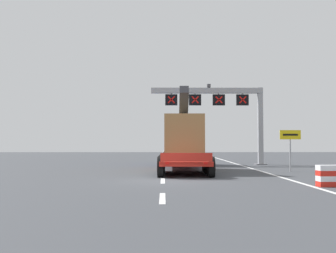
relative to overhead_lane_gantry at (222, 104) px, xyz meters
The scene contains 7 objects.
ground 15.28m from the overhead_lane_gantry, 109.55° to the right, with size 112.00×112.00×0.00m, color #424449.
lane_markings 17.59m from the overhead_lane_gantry, 106.97° to the left, with size 0.20×73.97×0.01m.
edge_line_right 5.50m from the overhead_lane_gantry, 48.88° to the right, with size 0.20×63.00×0.01m, color silver.
overhead_lane_gantry is the anchor object (origin of this frame).
heavy_haul_truck_red 6.43m from the overhead_lane_gantry, 128.76° to the right, with size 3.28×14.11×5.30m.
exit_sign_yellow 8.92m from the overhead_lane_gantry, 67.69° to the right, with size 1.32×0.15×2.64m.
crash_barrier_striped 16.94m from the overhead_lane_gantry, 82.58° to the right, with size 1.03×0.56×0.90m.
Camera 1 is at (-0.05, -19.22, 1.86)m, focal length 42.36 mm.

